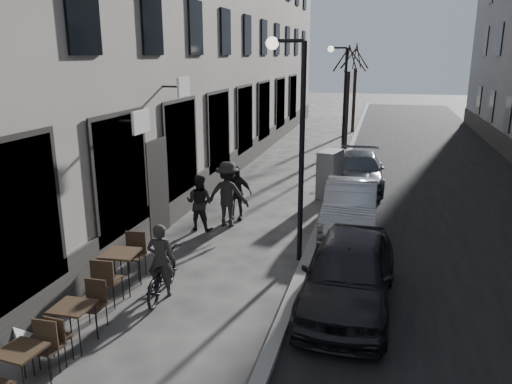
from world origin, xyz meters
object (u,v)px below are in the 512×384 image
at_px(bistro_set_c, 121,267).
at_px(utility_cabinet, 330,174).
at_px(tree_far, 356,55).
at_px(bistro_set_a, 23,366).
at_px(streetlamp_near, 295,127).
at_px(pedestrian_near, 199,202).
at_px(streetlamp_far, 341,91).
at_px(bistro_set_b, 74,322).
at_px(pedestrian_mid, 228,194).
at_px(tree_near, 349,56).
at_px(car_far, 359,171).
at_px(car_near, 349,273).
at_px(sign_board, 21,318).
at_px(pedestrian_far, 236,193).
at_px(car_mid, 350,206).
at_px(bicycle, 161,273).

bearing_deg(bistro_set_c, utility_cabinet, 62.50).
xyz_separation_m(tree_far, bistro_set_a, (-2.94, -26.75, -4.24)).
bearing_deg(streetlamp_near, pedestrian_near, 153.62).
bearing_deg(pedestrian_near, streetlamp_far, -101.46).
bearing_deg(pedestrian_near, bistro_set_a, 93.63).
xyz_separation_m(bistro_set_b, pedestrian_near, (-0.02, 5.95, 0.33)).
bearing_deg(bistro_set_c, pedestrian_mid, 73.43).
bearing_deg(streetlamp_far, tree_far, 89.54).
distance_m(streetlamp_near, bistro_set_a, 6.98).
distance_m(tree_near, bistro_set_a, 21.38).
bearing_deg(streetlamp_near, tree_near, 89.72).
distance_m(bistro_set_a, car_far, 13.55).
height_order(pedestrian_near, car_near, pedestrian_near).
bearing_deg(tree_near, pedestrian_near, -102.19).
distance_m(tree_near, pedestrian_mid, 13.78).
relative_size(streetlamp_far, bistro_set_a, 3.59).
bearing_deg(car_near, bistro_set_c, -172.29).
xyz_separation_m(sign_board, car_far, (5.01, 11.77, 0.20)).
distance_m(bistro_set_b, car_near, 4.99).
bearing_deg(utility_cabinet, car_far, 74.59).
xyz_separation_m(bistro_set_c, pedestrian_far, (0.98, 5.00, 0.31)).
xyz_separation_m(streetlamp_near, bistro_set_a, (-2.87, -5.75, -2.74)).
height_order(sign_board, car_mid, car_mid).
bearing_deg(pedestrian_near, pedestrian_far, -119.15).
relative_size(tree_far, bicycle, 3.22).
distance_m(tree_far, pedestrian_mid, 19.56).
bearing_deg(tree_far, pedestrian_mid, -96.78).
relative_size(bistro_set_c, utility_cabinet, 1.05).
height_order(tree_near, bistro_set_b, tree_near).
bearing_deg(car_near, tree_near, 96.76).
xyz_separation_m(streetlamp_far, bistro_set_c, (-3.12, -14.46, -2.65)).
bearing_deg(utility_cabinet, bicycle, -93.23).
bearing_deg(streetlamp_far, pedestrian_far, -102.75).
xyz_separation_m(bistro_set_c, sign_board, (-0.71, -2.13, -0.09)).
bearing_deg(tree_near, utility_cabinet, -88.78).
bearing_deg(bistro_set_b, car_near, 29.26).
distance_m(bistro_set_c, pedestrian_mid, 4.51).
height_order(bistro_set_c, bicycle, bistro_set_c).
distance_m(sign_board, pedestrian_near, 6.10).
distance_m(tree_near, pedestrian_near, 14.42).
relative_size(sign_board, car_near, 0.25).
bearing_deg(tree_near, bistro_set_c, -100.37).
relative_size(bistro_set_a, car_mid, 0.35).
bearing_deg(bistro_set_c, car_mid, 44.76).
height_order(streetlamp_far, pedestrian_mid, streetlamp_far).
bearing_deg(streetlamp_near, pedestrian_mid, 138.70).
bearing_deg(sign_board, pedestrian_mid, 65.43).
bearing_deg(car_near, pedestrian_far, 130.44).
distance_m(car_mid, car_far, 4.64).
height_order(bicycle, car_mid, car_mid).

